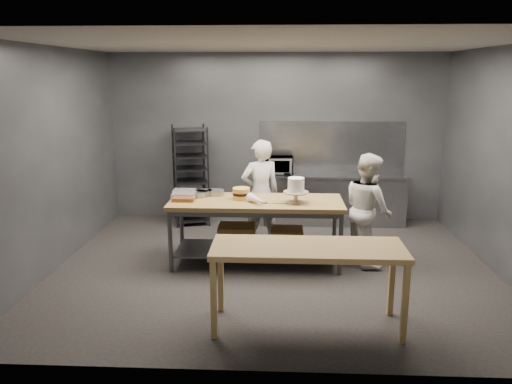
% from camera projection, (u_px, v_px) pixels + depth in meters
% --- Properties ---
extents(ground, '(6.00, 6.00, 0.00)m').
position_uv_depth(ground, '(273.00, 267.00, 6.96)').
color(ground, black).
rests_on(ground, ground).
extents(back_wall, '(6.00, 0.04, 3.00)m').
position_uv_depth(back_wall, '(276.00, 138.00, 9.04)').
color(back_wall, '#4C4F54').
rests_on(back_wall, ground).
extents(work_table, '(2.40, 0.90, 0.92)m').
position_uv_depth(work_table, '(257.00, 224.00, 6.99)').
color(work_table, olive).
rests_on(work_table, ground).
extents(near_counter, '(2.00, 0.70, 0.90)m').
position_uv_depth(near_counter, '(308.00, 254.00, 5.16)').
color(near_counter, '#A07442').
rests_on(near_counter, ground).
extents(back_counter, '(2.60, 0.60, 0.90)m').
position_uv_depth(back_counter, '(331.00, 199.00, 8.92)').
color(back_counter, slate).
rests_on(back_counter, ground).
extents(splashback_panel, '(2.60, 0.02, 0.90)m').
position_uv_depth(splashback_panel, '(331.00, 146.00, 9.01)').
color(splashback_panel, slate).
rests_on(splashback_panel, back_counter).
extents(speed_rack, '(0.75, 0.78, 1.75)m').
position_uv_depth(speed_rack, '(191.00, 176.00, 8.87)').
color(speed_rack, black).
rests_on(speed_rack, ground).
extents(chef_behind, '(0.71, 0.59, 1.67)m').
position_uv_depth(chef_behind, '(260.00, 193.00, 7.67)').
color(chef_behind, white).
rests_on(chef_behind, ground).
extents(chef_right, '(0.80, 0.91, 1.58)m').
position_uv_depth(chef_right, '(368.00, 209.00, 6.97)').
color(chef_right, silver).
rests_on(chef_right, ground).
extents(microwave, '(0.54, 0.37, 0.30)m').
position_uv_depth(microwave, '(277.00, 165.00, 8.83)').
color(microwave, black).
rests_on(microwave, back_counter).
extents(frosted_cake_stand, '(0.34, 0.34, 0.35)m').
position_uv_depth(frosted_cake_stand, '(296.00, 188.00, 6.73)').
color(frosted_cake_stand, '#B1A88E').
rests_on(frosted_cake_stand, work_table).
extents(layer_cake, '(0.24, 0.24, 0.16)m').
position_uv_depth(layer_cake, '(241.00, 194.00, 6.97)').
color(layer_cake, '#EABE4A').
rests_on(layer_cake, work_table).
extents(cake_pans, '(0.69, 0.40, 0.07)m').
position_uv_depth(cake_pans, '(200.00, 193.00, 7.15)').
color(cake_pans, gray).
rests_on(cake_pans, work_table).
extents(piping_bag, '(0.32, 0.38, 0.12)m').
position_uv_depth(piping_bag, '(257.00, 200.00, 6.70)').
color(piping_bag, white).
rests_on(piping_bag, work_table).
extents(offset_spatula, '(0.36, 0.02, 0.02)m').
position_uv_depth(offset_spatula, '(271.00, 203.00, 6.74)').
color(offset_spatula, slate).
rests_on(offset_spatula, work_table).
extents(pastry_clamshells, '(0.34, 0.41, 0.11)m').
position_uv_depth(pastry_clamshells, '(184.00, 195.00, 6.98)').
color(pastry_clamshells, '#A86421').
rests_on(pastry_clamshells, work_table).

